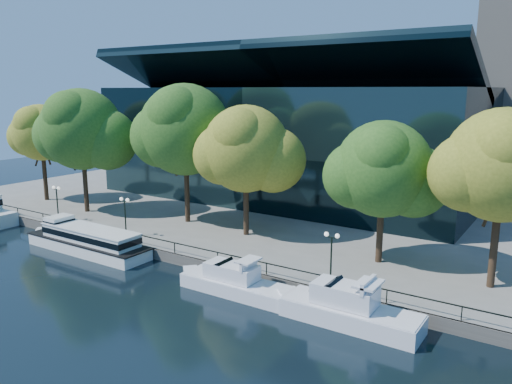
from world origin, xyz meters
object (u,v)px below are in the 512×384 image
Objects in this scene: tree_0 at (42,134)px; tree_3 at (247,151)px; tree_5 at (505,168)px; lamp_1 at (125,208)px; lamp_0 at (57,195)px; lamp_2 at (331,246)px; tree_2 at (186,132)px; tour_boat at (85,239)px; cruiser_near at (232,281)px; tree_4 at (385,171)px; tree_1 at (82,131)px; cruiser_far at (345,307)px.

tree_3 is (32.21, 1.23, -0.25)m from tree_0.
tree_5 reaches higher than lamp_1.
lamp_2 is at bearing 0.00° from lamp_0.
tree_2 is at bearing 31.63° from lamp_0.
tour_boat is at bearing -138.56° from tree_3.
lamp_1 is (-1.61, -7.86, -7.22)m from tree_2.
cruiser_near is at bearing -61.07° from tree_3.
tree_3 is at bearing 41.44° from tour_boat.
tour_boat is 37.93m from tree_5.
tree_2 is 23.81m from lamp_2.
tree_0 is at bearing -179.18° from tree_4.
lamp_2 is (44.98, -5.99, -6.00)m from tree_0.
tree_3 is 23.20m from lamp_0.
cruiser_near is 8.26m from lamp_2.
tree_4 is 8.50m from lamp_2.
tree_3 is (12.16, 10.74, 8.45)m from tour_boat.
tree_1 is at bearing -166.74° from tree_2.
cruiser_far is at bearing -5.98° from lamp_0.
tree_2 reaches higher than tree_3.
tree_0 is 10.28m from tree_1.
tree_2 is at bearing 72.23° from tour_boat.
lamp_0 is (-21.28, -7.22, -5.75)m from tree_3.
tree_1 is (-28.17, 8.50, 9.95)m from cruiser_near.
lamp_0 reaches higher than cruiser_far.
tree_5 is 3.36× the size of lamp_2.
tree_5 is at bearing 29.22° from cruiser_near.
cruiser_far is at bearing -35.35° from tree_3.
tour_boat is at bearing -25.37° from tree_0.
lamp_2 reaches higher than cruiser_near.
lamp_2 is (24.93, 3.52, 2.70)m from tour_boat.
tree_5 is at bearing 28.77° from lamp_2.
tree_2 is (13.55, 3.19, 0.32)m from tree_1.
tree_0 reaches higher than tour_boat.
tree_5 is at bearing 1.53° from tree_1.
tour_boat is 1.06× the size of tree_1.
tree_0 is 3.20× the size of lamp_0.
lamp_1 is at bearing -170.06° from tree_5.
lamp_0 is at bearing -28.73° from tree_0.
cruiser_near is 27.82m from lamp_0.
tree_2 is 1.14× the size of tree_5.
lamp_0 is (-35.67, -6.65, -5.03)m from tree_4.
tree_0 is 46.62m from tree_4.
tree_5 is at bearing 7.49° from lamp_0.
tree_0 reaches higher than lamp_2.
tree_2 reaches higher than cruiser_far.
cruiser_near is 0.68× the size of tree_2.
lamp_1 reaches higher than tour_boat.
tree_1 is at bearing -7.42° from tree_0.
cruiser_near is at bearing -7.97° from lamp_0.
cruiser_far is (27.79, -0.35, -0.17)m from tour_boat.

